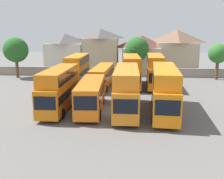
% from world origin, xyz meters
% --- Properties ---
extents(ground, '(140.00, 140.00, 0.00)m').
position_xyz_m(ground, '(0.00, 18.00, 0.00)').
color(ground, '#605E5B').
extents(depot_boundary_wall, '(56.00, 0.50, 1.80)m').
position_xyz_m(depot_boundary_wall, '(0.00, 23.84, 0.90)').
color(depot_boundary_wall, gray).
rests_on(depot_boundary_wall, ground).
extents(bus_1, '(2.56, 10.34, 4.77)m').
position_xyz_m(bus_1, '(-5.83, 0.31, 2.69)').
color(bus_1, orange).
rests_on(bus_1, ground).
extents(bus_2, '(3.03, 10.32, 3.40)m').
position_xyz_m(bus_2, '(-2.17, 0.18, 1.94)').
color(bus_2, orange).
rests_on(bus_2, ground).
extents(bus_3, '(2.74, 11.28, 4.94)m').
position_xyz_m(bus_3, '(1.84, 0.07, 2.78)').
color(bus_3, orange).
rests_on(bus_3, ground).
extents(bus_4, '(3.31, 11.87, 5.06)m').
position_xyz_m(bus_4, '(6.00, -0.04, 2.85)').
color(bus_4, orange).
rests_on(bus_4, ground).
extents(bus_5, '(2.77, 10.87, 5.05)m').
position_xyz_m(bus_5, '(-6.61, 14.18, 2.84)').
color(bus_5, orange).
rests_on(bus_5, ground).
extents(bus_6, '(2.94, 12.08, 3.33)m').
position_xyz_m(bus_6, '(-2.38, 13.45, 1.91)').
color(bus_6, orange).
rests_on(bus_6, ground).
extents(bus_7, '(3.14, 10.73, 5.01)m').
position_xyz_m(bus_7, '(2.27, 14.28, 2.82)').
color(bus_7, orange).
rests_on(bus_7, ground).
extents(bus_8, '(2.83, 10.44, 5.18)m').
position_xyz_m(bus_8, '(6.13, 14.06, 2.91)').
color(bus_8, orange).
rests_on(bus_8, ground).
extents(house_terrace_left, '(8.91, 7.09, 8.46)m').
position_xyz_m(house_terrace_left, '(-13.31, 32.56, 4.31)').
color(house_terrace_left, silver).
rests_on(house_terrace_left, ground).
extents(house_terrace_centre, '(8.36, 7.51, 9.57)m').
position_xyz_m(house_terrace_centre, '(-4.99, 33.36, 4.87)').
color(house_terrace_centre, '#C6B293').
rests_on(house_terrace_centre, ground).
extents(house_terrace_right, '(8.98, 7.42, 8.07)m').
position_xyz_m(house_terrace_right, '(4.44, 32.88, 4.13)').
color(house_terrace_right, beige).
rests_on(house_terrace_right, ground).
extents(house_terrace_far_right, '(9.75, 6.35, 9.38)m').
position_xyz_m(house_terrace_far_right, '(12.56, 33.69, 4.79)').
color(house_terrace_far_right, '#C6B293').
rests_on(house_terrace_far_right, ground).
extents(tree_left_of_lot, '(4.95, 4.95, 7.82)m').
position_xyz_m(tree_left_of_lot, '(3.39, 26.34, 5.31)').
color(tree_left_of_lot, brown).
rests_on(tree_left_of_lot, ground).
extents(tree_behind_wall, '(4.79, 4.79, 7.82)m').
position_xyz_m(tree_behind_wall, '(-20.01, 20.84, 5.39)').
color(tree_behind_wall, brown).
rests_on(tree_behind_wall, ground).
extents(tree_right_of_lot, '(3.63, 3.63, 6.72)m').
position_xyz_m(tree_right_of_lot, '(18.36, 21.84, 4.83)').
color(tree_right_of_lot, brown).
rests_on(tree_right_of_lot, ground).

